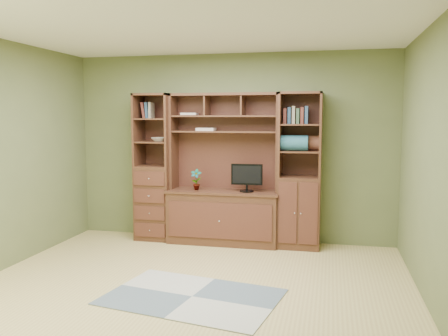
% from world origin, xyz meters
% --- Properties ---
extents(room, '(4.60, 4.10, 2.64)m').
position_xyz_m(room, '(0.00, 0.00, 1.30)').
color(room, '#D6BB71').
rests_on(room, ground).
extents(center_hutch, '(1.54, 0.53, 2.05)m').
position_xyz_m(center_hutch, '(-0.06, 1.73, 1.02)').
color(center_hutch, '#472719').
rests_on(center_hutch, ground).
extents(left_tower, '(0.50, 0.45, 2.05)m').
position_xyz_m(left_tower, '(-1.06, 1.77, 1.02)').
color(left_tower, '#472719').
rests_on(left_tower, ground).
extents(right_tower, '(0.55, 0.45, 2.05)m').
position_xyz_m(right_tower, '(0.97, 1.77, 1.02)').
color(right_tower, '#472719').
rests_on(right_tower, ground).
extents(rug, '(1.78, 1.35, 0.01)m').
position_xyz_m(rug, '(0.09, -0.26, 0.01)').
color(rug, gray).
rests_on(rug, ground).
extents(monitor, '(0.43, 0.20, 0.52)m').
position_xyz_m(monitor, '(0.27, 1.70, 0.99)').
color(monitor, black).
rests_on(monitor, center_hutch).
extents(orchid, '(0.15, 0.10, 0.29)m').
position_xyz_m(orchid, '(-0.44, 1.70, 0.87)').
color(orchid, '#B0653B').
rests_on(orchid, center_hutch).
extents(magazines, '(0.25, 0.18, 0.04)m').
position_xyz_m(magazines, '(-0.32, 1.82, 1.56)').
color(magazines, beige).
rests_on(magazines, center_hutch).
extents(bowl, '(0.22, 0.22, 0.05)m').
position_xyz_m(bowl, '(-0.99, 1.77, 1.42)').
color(bowl, beige).
rests_on(bowl, left_tower).
extents(blanket_teal, '(0.35, 0.20, 0.20)m').
position_xyz_m(blanket_teal, '(0.90, 1.73, 1.39)').
color(blanket_teal, '#275967').
rests_on(blanket_teal, right_tower).
extents(blanket_red, '(0.35, 0.20, 0.20)m').
position_xyz_m(blanket_red, '(1.05, 1.85, 1.39)').
color(blanket_red, brown).
rests_on(blanket_red, right_tower).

